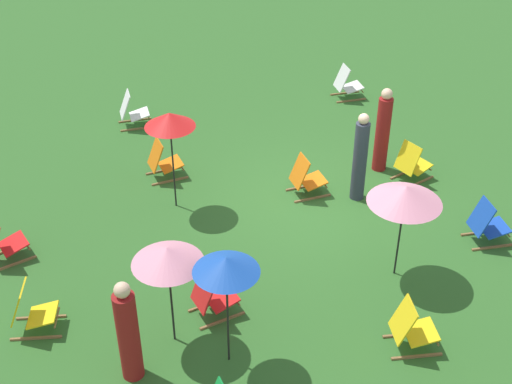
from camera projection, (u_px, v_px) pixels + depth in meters
name	position (u px, v px, depth m)	size (l,w,h in m)	color
ground_plane	(315.00, 203.00, 13.28)	(40.00, 40.00, 0.00)	#2D6026
deckchair_0	(3.00, 242.00, 11.64)	(0.66, 0.86, 0.83)	olive
deckchair_1	(411.00, 328.00, 9.95)	(0.62, 0.84, 0.83)	olive
deckchair_2	(212.00, 296.00, 10.52)	(0.60, 0.83, 0.83)	olive
deckchair_3	(487.00, 224.00, 12.07)	(0.57, 0.82, 0.83)	olive
deckchair_4	(412.00, 164.00, 13.78)	(0.67, 0.86, 0.83)	olive
deckchair_5	(132.00, 111.00, 15.70)	(0.52, 0.79, 0.83)	olive
deckchair_6	(31.00, 311.00, 10.26)	(0.64, 0.85, 0.83)	olive
deckchair_7	(163.00, 161.00, 13.85)	(0.53, 0.79, 0.83)	olive
deckchair_8	(306.00, 178.00, 13.33)	(0.49, 0.77, 0.83)	olive
deckchair_10	(347.00, 84.00, 16.92)	(0.52, 0.79, 0.83)	olive
umbrella_0	(170.00, 120.00, 12.19)	(0.92, 0.92, 1.98)	black
umbrella_1	(167.00, 256.00, 9.41)	(1.01, 1.01, 1.72)	black
umbrella_2	(226.00, 265.00, 8.98)	(0.90, 0.90, 1.87)	black
umbrella_3	(405.00, 194.00, 10.67)	(1.18, 1.18, 1.73)	black
person_0	(360.00, 159.00, 12.96)	(0.27, 0.27, 1.81)	#333847
person_1	(128.00, 333.00, 9.28)	(0.35, 0.35, 1.67)	maroon
person_2	(383.00, 132.00, 13.85)	(0.41, 0.41, 1.81)	maroon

